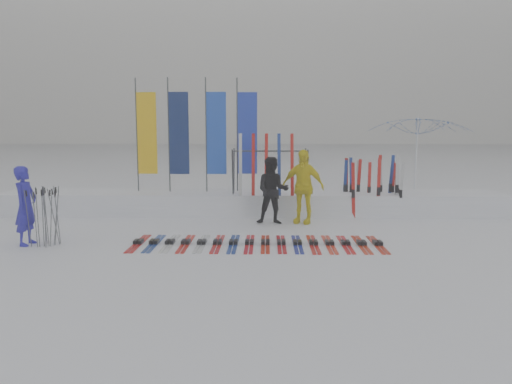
{
  "coord_description": "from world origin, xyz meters",
  "views": [
    {
      "loc": [
        0.44,
        -9.38,
        2.45
      ],
      "look_at": [
        0.2,
        1.6,
        1.0
      ],
      "focal_mm": 35.0,
      "sensor_mm": 36.0,
      "label": 1
    }
  ],
  "objects_px": {
    "tent_canopy": "(417,160)",
    "ski_row": "(257,243)",
    "person_black": "(273,191)",
    "person_blue": "(26,206)",
    "person_yellow": "(303,187)",
    "ski_rack": "(270,166)"
  },
  "relations": [
    {
      "from": "person_blue",
      "to": "ski_rack",
      "type": "xyz_separation_m",
      "value": [
        5.06,
        3.52,
        0.56
      ]
    },
    {
      "from": "person_blue",
      "to": "person_black",
      "type": "xyz_separation_m",
      "value": [
        5.13,
        2.36,
        0.02
      ]
    },
    {
      "from": "person_yellow",
      "to": "person_blue",
      "type": "bearing_deg",
      "value": -134.55
    },
    {
      "from": "tent_canopy",
      "to": "ski_row",
      "type": "distance_m",
      "value": 7.32
    },
    {
      "from": "person_blue",
      "to": "ski_row",
      "type": "relative_size",
      "value": 0.32
    },
    {
      "from": "person_black",
      "to": "ski_row",
      "type": "height_order",
      "value": "person_black"
    },
    {
      "from": "person_black",
      "to": "ski_row",
      "type": "relative_size",
      "value": 0.33
    },
    {
      "from": "person_blue",
      "to": "person_black",
      "type": "bearing_deg",
      "value": -61.83
    },
    {
      "from": "person_yellow",
      "to": "ski_rack",
      "type": "relative_size",
      "value": 0.92
    },
    {
      "from": "person_blue",
      "to": "ski_row",
      "type": "bearing_deg",
      "value": -85.0
    },
    {
      "from": "person_yellow",
      "to": "ski_rack",
      "type": "distance_m",
      "value": 1.4
    },
    {
      "from": "person_black",
      "to": "ski_row",
      "type": "xyz_separation_m",
      "value": [
        -0.34,
        -2.23,
        -0.81
      ]
    },
    {
      "from": "ski_row",
      "to": "person_blue",
      "type": "bearing_deg",
      "value": -178.48
    },
    {
      "from": "person_black",
      "to": "tent_canopy",
      "type": "xyz_separation_m",
      "value": [
        4.49,
        3.09,
        0.58
      ]
    },
    {
      "from": "person_blue",
      "to": "person_yellow",
      "type": "height_order",
      "value": "person_yellow"
    },
    {
      "from": "ski_row",
      "to": "ski_rack",
      "type": "height_order",
      "value": "ski_rack"
    },
    {
      "from": "person_blue",
      "to": "ski_rack",
      "type": "relative_size",
      "value": 0.81
    },
    {
      "from": "tent_canopy",
      "to": "ski_row",
      "type": "bearing_deg",
      "value": -132.25
    },
    {
      "from": "person_yellow",
      "to": "ski_rack",
      "type": "height_order",
      "value": "person_yellow"
    },
    {
      "from": "person_yellow",
      "to": "ski_row",
      "type": "relative_size",
      "value": 0.36
    },
    {
      "from": "person_blue",
      "to": "person_black",
      "type": "distance_m",
      "value": 5.64
    },
    {
      "from": "tent_canopy",
      "to": "person_black",
      "type": "bearing_deg",
      "value": -145.46
    }
  ]
}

